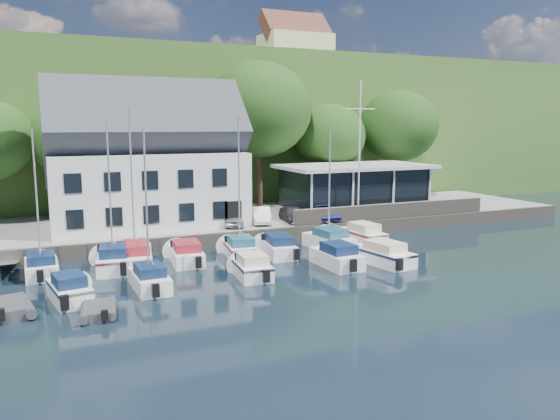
# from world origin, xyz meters

# --- Properties ---
(ground) EXTENTS (180.00, 180.00, 0.00)m
(ground) POSITION_xyz_m (0.00, 0.00, 0.00)
(ground) COLOR black
(ground) RESTS_ON ground
(quay) EXTENTS (60.00, 13.00, 1.00)m
(quay) POSITION_xyz_m (0.00, 17.50, 0.50)
(quay) COLOR gray
(quay) RESTS_ON ground
(quay_face) EXTENTS (60.00, 0.30, 1.00)m
(quay_face) POSITION_xyz_m (0.00, 11.00, 0.50)
(quay_face) COLOR #635A4F
(quay_face) RESTS_ON ground
(hillside) EXTENTS (160.00, 75.00, 16.00)m
(hillside) POSITION_xyz_m (0.00, 62.00, 8.00)
(hillside) COLOR #2E521F
(hillside) RESTS_ON ground
(field_patch) EXTENTS (50.00, 30.00, 0.30)m
(field_patch) POSITION_xyz_m (8.00, 70.00, 16.15)
(field_patch) COLOR #566130
(field_patch) RESTS_ON hillside
(farmhouse) EXTENTS (10.40, 7.00, 8.20)m
(farmhouse) POSITION_xyz_m (22.00, 52.00, 20.10)
(farmhouse) COLOR beige
(farmhouse) RESTS_ON hillside
(harbor_building) EXTENTS (14.40, 8.20, 8.70)m
(harbor_building) POSITION_xyz_m (-7.00, 16.50, 5.35)
(harbor_building) COLOR silver
(harbor_building) RESTS_ON quay
(club_pavilion) EXTENTS (13.20, 7.20, 4.10)m
(club_pavilion) POSITION_xyz_m (11.00, 16.00, 3.05)
(club_pavilion) COLOR black
(club_pavilion) RESTS_ON quay
(seawall) EXTENTS (18.00, 0.50, 1.20)m
(seawall) POSITION_xyz_m (12.00, 11.40, 1.60)
(seawall) COLOR #635A4F
(seawall) RESTS_ON quay
(gangway) EXTENTS (1.20, 6.00, 1.40)m
(gangway) POSITION_xyz_m (-16.50, 9.00, 0.00)
(gangway) COLOR silver
(gangway) RESTS_ON ground
(car_silver) EXTENTS (2.45, 3.87, 1.23)m
(car_silver) POSITION_xyz_m (-1.19, 13.30, 1.61)
(car_silver) COLOR #B1B0B5
(car_silver) RESTS_ON quay
(car_white) EXTENTS (2.40, 3.99, 1.24)m
(car_white) POSITION_xyz_m (1.14, 13.53, 1.62)
(car_white) COLOR white
(car_white) RESTS_ON quay
(car_dgrey) EXTENTS (2.05, 4.03, 1.12)m
(car_dgrey) POSITION_xyz_m (3.73, 13.28, 1.56)
(car_dgrey) COLOR #2E2D32
(car_dgrey) RESTS_ON quay
(car_blue) EXTENTS (1.88, 4.02, 1.33)m
(car_blue) POSITION_xyz_m (6.20, 12.99, 1.67)
(car_blue) COLOR navy
(car_blue) RESTS_ON quay
(flagpole) EXTENTS (2.64, 0.20, 11.02)m
(flagpole) POSITION_xyz_m (8.94, 11.96, 6.51)
(flagpole) COLOR silver
(flagpole) RESTS_ON quay
(tree_1) EXTENTS (6.90, 6.90, 9.43)m
(tree_1) POSITION_xyz_m (-11.83, 22.33, 5.72)
(tree_1) COLOR #153810
(tree_1) RESTS_ON quay
(tree_3) EXTENTS (9.77, 9.77, 13.35)m
(tree_3) POSITION_xyz_m (4.38, 22.06, 7.67)
(tree_3) COLOR #153810
(tree_3) RESTS_ON quay
(tree_4) EXTENTS (7.04, 7.04, 9.62)m
(tree_4) POSITION_xyz_m (11.72, 21.99, 5.81)
(tree_4) COLOR #153810
(tree_4) RESTS_ON quay
(tree_5) EXTENTS (8.11, 8.11, 11.09)m
(tree_5) POSITION_xyz_m (19.61, 21.75, 6.54)
(tree_5) COLOR #153810
(tree_5) RESTS_ON quay
(boat_r1_0) EXTENTS (2.06, 5.12, 8.28)m
(boat_r1_0) POSITION_xyz_m (-14.66, 7.82, 4.14)
(boat_r1_0) COLOR white
(boat_r1_0) RESTS_ON ground
(boat_r1_1) EXTENTS (2.73, 5.88, 9.42)m
(boat_r1_1) POSITION_xyz_m (-10.73, 7.53, 4.71)
(boat_r1_1) COLOR white
(boat_r1_1) RESTS_ON ground
(boat_r1_2) EXTENTS (3.19, 7.00, 9.32)m
(boat_r1_2) POSITION_xyz_m (-9.39, 7.92, 4.66)
(boat_r1_2) COLOR white
(boat_r1_2) RESTS_ON ground
(boat_r1_3) EXTENTS (2.50, 5.97, 1.40)m
(boat_r1_3) POSITION_xyz_m (-6.32, 7.56, 0.70)
(boat_r1_3) COLOR white
(boat_r1_3) RESTS_ON ground
(boat_r1_4) EXTENTS (2.57, 5.37, 8.36)m
(boat_r1_4) POSITION_xyz_m (-2.68, 7.69, 4.18)
(boat_r1_4) COLOR white
(boat_r1_4) RESTS_ON ground
(boat_r1_5) EXTENTS (2.63, 6.23, 1.42)m
(boat_r1_5) POSITION_xyz_m (-0.25, 7.07, 0.71)
(boat_r1_5) COLOR white
(boat_r1_5) RESTS_ON ground
(boat_r1_6) EXTENTS (2.89, 5.91, 9.06)m
(boat_r1_6) POSITION_xyz_m (3.81, 7.45, 4.53)
(boat_r1_6) COLOR white
(boat_r1_6) RESTS_ON ground
(boat_r1_7) EXTENTS (2.42, 5.86, 1.54)m
(boat_r1_7) POSITION_xyz_m (6.87, 7.95, 0.77)
(boat_r1_7) COLOR white
(boat_r1_7) RESTS_ON ground
(boat_r2_0) EXTENTS (2.52, 5.05, 1.43)m
(boat_r2_0) POSITION_xyz_m (-13.40, 2.31, 0.71)
(boat_r2_0) COLOR white
(boat_r2_0) RESTS_ON ground
(boat_r2_1) EXTENTS (1.94, 5.54, 8.34)m
(boat_r2_1) POSITION_xyz_m (-9.44, 2.86, 4.17)
(boat_r2_1) COLOR white
(boat_r2_1) RESTS_ON ground
(boat_r2_2) EXTENTS (2.32, 4.88, 1.40)m
(boat_r2_2) POSITION_xyz_m (-3.70, 2.79, 0.70)
(boat_r2_2) COLOR white
(boat_r2_2) RESTS_ON ground
(boat_r2_3) EXTENTS (2.18, 5.53, 1.49)m
(boat_r2_3) POSITION_xyz_m (1.92, 2.97, 0.74)
(boat_r2_3) COLOR white
(boat_r2_3) RESTS_ON ground
(boat_r2_4) EXTENTS (3.02, 6.46, 1.47)m
(boat_r2_4) POSITION_xyz_m (4.86, 2.42, 0.73)
(boat_r2_4) COLOR white
(boat_r2_4) RESTS_ON ground
(dinghy_0) EXTENTS (2.47, 3.54, 0.76)m
(dinghy_0) POSITION_xyz_m (-16.03, 1.50, 0.38)
(dinghy_0) COLOR #36363A
(dinghy_0) RESTS_ON ground
(dinghy_1) EXTENTS (1.94, 2.89, 0.63)m
(dinghy_1) POSITION_xyz_m (-12.31, -0.32, 0.32)
(dinghy_1) COLOR #36363A
(dinghy_1) RESTS_ON ground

